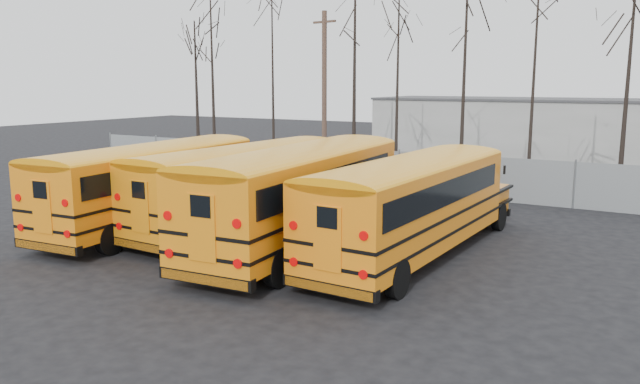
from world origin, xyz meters
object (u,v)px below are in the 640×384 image
Objects in this scene: bus_b at (247,179)px; bus_c at (303,188)px; bus_d at (414,199)px; utility_pole_left at (324,90)px; bus_a at (155,178)px.

bus_b is 3.40m from bus_c.
bus_c is (3.17, -1.23, 0.14)m from bus_b.
utility_pole_left is at bearing 130.13° from bus_d.
bus_a is 0.94× the size of bus_c.
bus_c is (6.19, 0.25, 0.12)m from bus_a.
bus_a reaches higher than bus_d.
bus_c is 1.07× the size of bus_d.
bus_c is at bearing -51.29° from utility_pole_left.
bus_c is 17.86m from utility_pole_left.
bus_a is at bearing -172.24° from bus_d.
utility_pole_left reaches higher than bus_a.
bus_a is 1.01× the size of bus_d.
utility_pole_left reaches higher than bus_c.
utility_pole_left is (-4.96, 14.42, 2.97)m from bus_b.
bus_b is 1.00× the size of bus_d.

